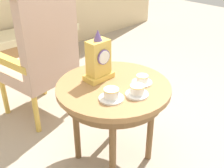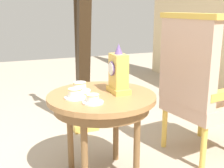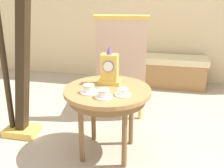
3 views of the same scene
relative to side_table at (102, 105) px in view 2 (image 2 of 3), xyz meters
The scene contains 7 objects.
side_table is the anchor object (origin of this frame).
teacup_left 0.20m from the side_table, 138.24° to the right, with size 0.15×0.15×0.07m.
teacup_right 0.21m from the side_table, 85.48° to the right, with size 0.14×0.14×0.07m.
teacup_center 0.21m from the side_table, 36.29° to the right, with size 0.13×0.13×0.06m.
mantel_clock 0.24m from the side_table, 94.42° to the left, with size 0.19×0.11×0.34m.
armchair 0.81m from the side_table, 92.11° to the left, with size 0.61×0.60×1.14m.
harp 0.91m from the side_table, behind, with size 0.40×0.24×1.80m.
Camera 2 is at (1.83, -0.58, 1.19)m, focal length 47.44 mm.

